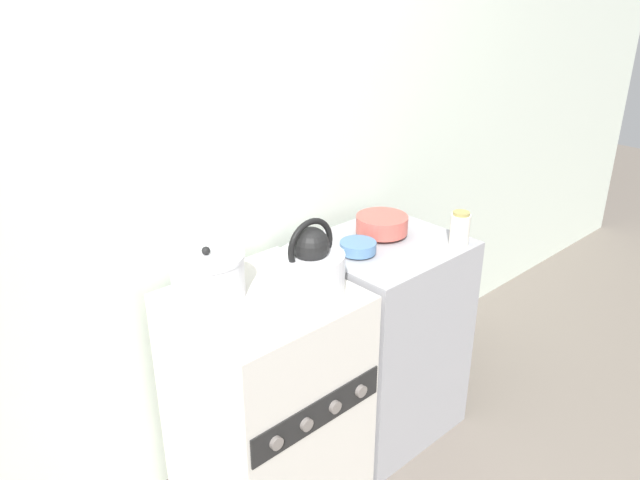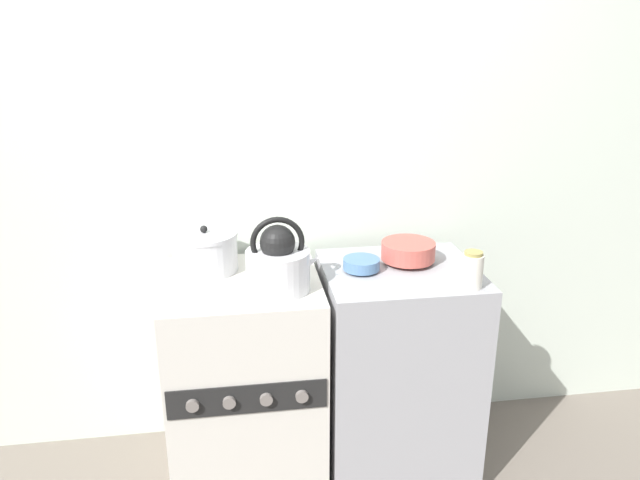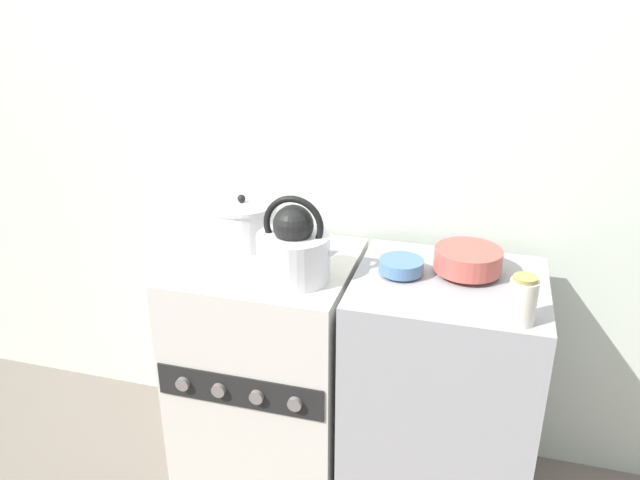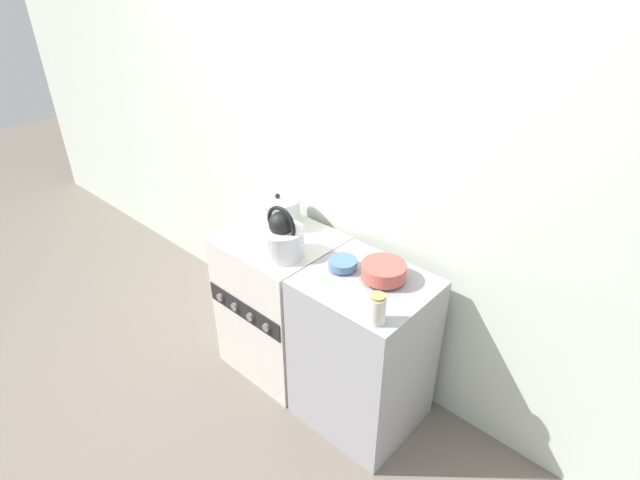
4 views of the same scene
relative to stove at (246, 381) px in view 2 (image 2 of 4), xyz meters
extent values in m
cube|color=silver|center=(0.00, 0.34, 0.82)|extent=(7.00, 0.06, 2.50)
cube|color=beige|center=(0.00, 0.00, 0.00)|extent=(0.57, 0.55, 0.85)
cube|color=black|center=(0.00, -0.27, 0.10)|extent=(0.55, 0.01, 0.11)
cylinder|color=slate|center=(-0.19, -0.29, 0.10)|extent=(0.04, 0.02, 0.04)
cylinder|color=slate|center=(-0.06, -0.29, 0.10)|extent=(0.04, 0.02, 0.04)
cylinder|color=slate|center=(0.06, -0.29, 0.10)|extent=(0.04, 0.02, 0.04)
cylinder|color=slate|center=(0.19, -0.29, 0.10)|extent=(0.04, 0.02, 0.04)
cube|color=#99999E|center=(0.60, -0.01, 0.01)|extent=(0.58, 0.52, 0.86)
cylinder|color=silver|center=(0.13, -0.10, 0.50)|extent=(0.22, 0.22, 0.15)
sphere|color=black|center=(0.13, -0.10, 0.60)|extent=(0.12, 0.12, 0.12)
torus|color=black|center=(0.13, -0.10, 0.60)|extent=(0.19, 0.02, 0.19)
cone|color=silver|center=(0.24, -0.10, 0.52)|extent=(0.11, 0.05, 0.09)
cylinder|color=silver|center=(-0.13, 0.12, 0.49)|extent=(0.24, 0.24, 0.14)
cylinder|color=silver|center=(-0.13, 0.12, 0.57)|extent=(0.25, 0.25, 0.01)
sphere|color=black|center=(-0.13, 0.12, 0.59)|extent=(0.03, 0.03, 0.03)
cylinder|color=#B75147|center=(0.64, 0.05, 0.45)|extent=(0.09, 0.09, 0.01)
cylinder|color=#B75147|center=(0.64, 0.05, 0.49)|extent=(0.21, 0.21, 0.07)
cylinder|color=#4C729E|center=(0.45, -0.01, 0.44)|extent=(0.06, 0.06, 0.01)
cylinder|color=#4C729E|center=(0.45, -0.01, 0.47)|extent=(0.14, 0.14, 0.04)
cylinder|color=silver|center=(0.79, -0.21, 0.50)|extent=(0.07, 0.07, 0.12)
cylinder|color=#998C4C|center=(0.79, -0.21, 0.57)|extent=(0.06, 0.06, 0.01)
camera|label=1|loc=(-1.09, -1.46, 1.43)|focal=35.00mm
camera|label=2|loc=(-0.02, -2.11, 1.33)|focal=35.00mm
camera|label=3|loc=(0.67, -1.74, 1.28)|focal=35.00mm
camera|label=4|loc=(1.68, -1.53, 1.77)|focal=28.00mm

